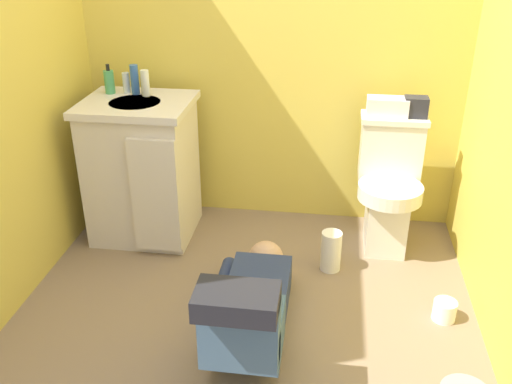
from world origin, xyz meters
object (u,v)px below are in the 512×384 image
(faucet, at_px, (143,85))
(paper_towel_roll, at_px, (331,251))
(tissue_box, at_px, (387,107))
(bottle_blue, at_px, (135,79))
(toilet, at_px, (389,186))
(toilet_paper_roll, at_px, (444,310))
(bottle_white, at_px, (145,83))
(toiletry_bag, at_px, (416,107))
(person_plumber, at_px, (250,306))
(soap_dispenser, at_px, (109,82))
(bottle_clear, at_px, (126,83))
(vanity_cabinet, at_px, (143,168))

(faucet, height_order, paper_towel_roll, faucet)
(tissue_box, height_order, bottle_blue, bottle_blue)
(toilet, distance_m, toilet_paper_roll, 0.78)
(bottle_white, bearing_deg, paper_towel_roll, -18.23)
(bottle_white, relative_size, paper_towel_roll, 0.65)
(toilet, relative_size, toiletry_bag, 6.05)
(person_plumber, height_order, toiletry_bag, toiletry_bag)
(faucet, xyz_separation_m, tissue_box, (1.36, 0.01, -0.07))
(tissue_box, bearing_deg, soap_dispenser, -178.83)
(faucet, distance_m, paper_towel_roll, 1.40)
(toilet, relative_size, soap_dispenser, 4.52)
(bottle_clear, bearing_deg, vanity_cabinet, -55.30)
(faucet, xyz_separation_m, paper_towel_roll, (1.11, -0.40, -0.76))
(toilet, relative_size, bottle_white, 5.12)
(toiletry_bag, xyz_separation_m, soap_dispenser, (-1.70, -0.03, 0.08))
(soap_dispenser, height_order, bottle_blue, soap_dispenser)
(toilet, xyz_separation_m, toiletry_bag, (0.10, 0.09, 0.44))
(bottle_clear, relative_size, bottle_white, 0.79)
(tissue_box, relative_size, bottle_clear, 1.90)
(toilet, relative_size, toilet_paper_roll, 6.82)
(toilet, height_order, faucet, faucet)
(paper_towel_roll, bearing_deg, toilet_paper_roll, -32.85)
(toilet, relative_size, paper_towel_roll, 3.33)
(tissue_box, bearing_deg, bottle_blue, -179.13)
(vanity_cabinet, xyz_separation_m, faucet, (-0.00, 0.15, 0.45))
(vanity_cabinet, bearing_deg, toiletry_bag, 5.97)
(toilet, bearing_deg, vanity_cabinet, -177.26)
(vanity_cabinet, distance_m, tissue_box, 1.42)
(soap_dispenser, distance_m, toilet_paper_roll, 2.15)
(bottle_white, bearing_deg, vanity_cabinet, -103.82)
(toiletry_bag, distance_m, paper_towel_roll, 0.90)
(bottle_blue, relative_size, toilet_paper_roll, 1.50)
(soap_dispenser, height_order, paper_towel_roll, soap_dispenser)
(person_plumber, relative_size, toilet_paper_roll, 9.68)
(bottle_clear, distance_m, toilet_paper_roll, 2.08)
(person_plumber, xyz_separation_m, toilet_paper_roll, (0.89, 0.25, -0.13))
(paper_towel_roll, height_order, toilet_paper_roll, paper_towel_roll)
(toilet, xyz_separation_m, bottle_white, (-1.38, 0.04, 0.53))
(bottle_blue, bearing_deg, toilet, -2.73)
(paper_towel_roll, bearing_deg, bottle_white, 161.77)
(tissue_box, relative_size, paper_towel_roll, 0.98)
(toilet, xyz_separation_m, bottle_blue, (-1.45, 0.07, 0.53))
(bottle_white, height_order, toilet_paper_roll, bottle_white)
(faucet, height_order, soap_dispenser, soap_dispenser)
(toilet_paper_roll, bearing_deg, tissue_box, 110.94)
(toilet, distance_m, vanity_cabinet, 1.41)
(toilet, bearing_deg, bottle_clear, 176.95)
(person_plumber, bearing_deg, bottle_white, 127.27)
(bottle_white, bearing_deg, toiletry_bag, 2.11)
(person_plumber, bearing_deg, soap_dispenser, 133.98)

